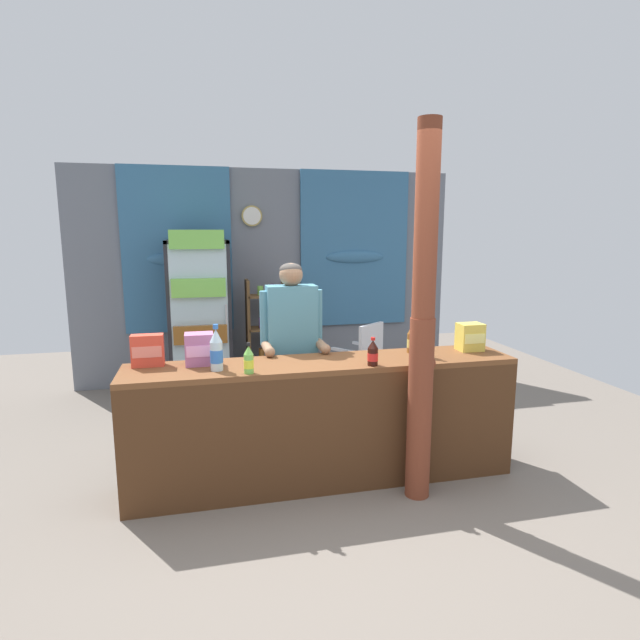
{
  "coord_description": "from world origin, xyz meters",
  "views": [
    {
      "loc": [
        -0.82,
        -3.14,
        1.87
      ],
      "look_at": [
        0.08,
        0.67,
        1.18
      ],
      "focal_mm": 28.31,
      "sensor_mm": 36.0,
      "label": 1
    }
  ],
  "objects_px": {
    "stall_counter": "(327,413)",
    "snack_box_wafer": "(199,349)",
    "soda_bottle_orange_soda": "(426,345)",
    "snack_box_crackers": "(148,350)",
    "soda_bottle_cola": "(373,354)",
    "drink_fridge": "(200,306)",
    "shopkeeper": "(292,337)",
    "timber_post": "(423,326)",
    "bottle_shelf_rack": "(267,332)",
    "soda_bottle_lime_soda": "(249,360)",
    "soda_bottle_water": "(216,351)",
    "snack_box_instant_noodle": "(470,337)",
    "soda_bottle_iced_tea": "(412,340)",
    "plastic_lawn_chair": "(362,355)"
  },
  "relations": [
    {
      "from": "soda_bottle_cola",
      "to": "snack_box_instant_noodle",
      "type": "bearing_deg",
      "value": 16.16
    },
    {
      "from": "plastic_lawn_chair",
      "to": "bottle_shelf_rack",
      "type": "bearing_deg",
      "value": 148.03
    },
    {
      "from": "shopkeeper",
      "to": "soda_bottle_lime_soda",
      "type": "xyz_separation_m",
      "value": [
        -0.41,
        -0.68,
        -0.0
      ]
    },
    {
      "from": "snack_box_wafer",
      "to": "shopkeeper",
      "type": "bearing_deg",
      "value": 26.68
    },
    {
      "from": "plastic_lawn_chair",
      "to": "snack_box_crackers",
      "type": "distance_m",
      "value": 2.75
    },
    {
      "from": "soda_bottle_orange_soda",
      "to": "snack_box_wafer",
      "type": "relative_size",
      "value": 0.97
    },
    {
      "from": "soda_bottle_cola",
      "to": "snack_box_crackers",
      "type": "height_order",
      "value": "snack_box_crackers"
    },
    {
      "from": "soda_bottle_water",
      "to": "snack_box_instant_noodle",
      "type": "xyz_separation_m",
      "value": [
        2.0,
        0.14,
        -0.03
      ]
    },
    {
      "from": "snack_box_crackers",
      "to": "soda_bottle_orange_soda",
      "type": "bearing_deg",
      "value": -6.2
    },
    {
      "from": "bottle_shelf_rack",
      "to": "snack_box_wafer",
      "type": "distance_m",
      "value": 2.47
    },
    {
      "from": "soda_bottle_orange_soda",
      "to": "snack_box_crackers",
      "type": "distance_m",
      "value": 2.03
    },
    {
      "from": "shopkeeper",
      "to": "soda_bottle_water",
      "type": "distance_m",
      "value": 0.83
    },
    {
      "from": "soda_bottle_water",
      "to": "snack_box_wafer",
      "type": "xyz_separation_m",
      "value": [
        -0.11,
        0.18,
        -0.02
      ]
    },
    {
      "from": "drink_fridge",
      "to": "soda_bottle_orange_soda",
      "type": "height_order",
      "value": "drink_fridge"
    },
    {
      "from": "shopkeeper",
      "to": "timber_post",
      "type": "bearing_deg",
      "value": -49.38
    },
    {
      "from": "stall_counter",
      "to": "snack_box_instant_noodle",
      "type": "bearing_deg",
      "value": 8.31
    },
    {
      "from": "stall_counter",
      "to": "soda_bottle_iced_tea",
      "type": "xyz_separation_m",
      "value": [
        0.73,
        0.21,
        0.46
      ]
    },
    {
      "from": "timber_post",
      "to": "snack_box_crackers",
      "type": "bearing_deg",
      "value": 163.53
    },
    {
      "from": "bottle_shelf_rack",
      "to": "soda_bottle_orange_soda",
      "type": "xyz_separation_m",
      "value": [
        0.89,
        -2.49,
        0.34
      ]
    },
    {
      "from": "soda_bottle_water",
      "to": "soda_bottle_orange_soda",
      "type": "height_order",
      "value": "soda_bottle_water"
    },
    {
      "from": "snack_box_crackers",
      "to": "snack_box_wafer",
      "type": "bearing_deg",
      "value": -6.58
    },
    {
      "from": "plastic_lawn_chair",
      "to": "soda_bottle_orange_soda",
      "type": "bearing_deg",
      "value": -93.19
    },
    {
      "from": "plastic_lawn_chair",
      "to": "soda_bottle_water",
      "type": "distance_m",
      "value": 2.56
    },
    {
      "from": "drink_fridge",
      "to": "soda_bottle_orange_soda",
      "type": "xyz_separation_m",
      "value": [
        1.66,
        -2.37,
        -0.01
      ]
    },
    {
      "from": "stall_counter",
      "to": "snack_box_crackers",
      "type": "distance_m",
      "value": 1.36
    },
    {
      "from": "soda_bottle_water",
      "to": "snack_box_crackers",
      "type": "xyz_separation_m",
      "value": [
        -0.47,
        0.22,
        -0.02
      ]
    },
    {
      "from": "snack_box_wafer",
      "to": "soda_bottle_lime_soda",
      "type": "bearing_deg",
      "value": -43.84
    },
    {
      "from": "soda_bottle_iced_tea",
      "to": "snack_box_wafer",
      "type": "xyz_separation_m",
      "value": [
        -1.62,
        0.01,
        0.01
      ]
    },
    {
      "from": "drink_fridge",
      "to": "snack_box_wafer",
      "type": "relative_size",
      "value": 8.25
    },
    {
      "from": "soda_bottle_cola",
      "to": "snack_box_wafer",
      "type": "distance_m",
      "value": 1.24
    },
    {
      "from": "soda_bottle_lime_soda",
      "to": "snack_box_crackers",
      "type": "xyz_separation_m",
      "value": [
        -0.68,
        0.35,
        0.02
      ]
    },
    {
      "from": "plastic_lawn_chair",
      "to": "drink_fridge",
      "type": "bearing_deg",
      "value": 164.3
    },
    {
      "from": "bottle_shelf_rack",
      "to": "soda_bottle_lime_soda",
      "type": "bearing_deg",
      "value": -99.7
    },
    {
      "from": "shopkeeper",
      "to": "soda_bottle_cola",
      "type": "bearing_deg",
      "value": -55.53
    },
    {
      "from": "soda_bottle_water",
      "to": "soda_bottle_lime_soda",
      "type": "bearing_deg",
      "value": -31.1
    },
    {
      "from": "timber_post",
      "to": "soda_bottle_orange_soda",
      "type": "bearing_deg",
      "value": 60.73
    },
    {
      "from": "soda_bottle_water",
      "to": "snack_box_instant_noodle",
      "type": "relative_size",
      "value": 1.47
    },
    {
      "from": "soda_bottle_lime_soda",
      "to": "snack_box_instant_noodle",
      "type": "height_order",
      "value": "snack_box_instant_noodle"
    },
    {
      "from": "shopkeeper",
      "to": "snack_box_crackers",
      "type": "distance_m",
      "value": 1.14
    },
    {
      "from": "drink_fridge",
      "to": "soda_bottle_iced_tea",
      "type": "height_order",
      "value": "drink_fridge"
    },
    {
      "from": "stall_counter",
      "to": "snack_box_wafer",
      "type": "xyz_separation_m",
      "value": [
        -0.89,
        0.22,
        0.48
      ]
    },
    {
      "from": "soda_bottle_cola",
      "to": "drink_fridge",
      "type": "bearing_deg",
      "value": 115.65
    },
    {
      "from": "plastic_lawn_chair",
      "to": "soda_bottle_cola",
      "type": "distance_m",
      "value": 2.14
    },
    {
      "from": "drink_fridge",
      "to": "snack_box_instant_noodle",
      "type": "bearing_deg",
      "value": -46.6
    },
    {
      "from": "timber_post",
      "to": "snack_box_crackers",
      "type": "relative_size",
      "value": 11.38
    },
    {
      "from": "timber_post",
      "to": "stall_counter",
      "type": "bearing_deg",
      "value": 154.61
    },
    {
      "from": "stall_counter",
      "to": "soda_bottle_water",
      "type": "relative_size",
      "value": 8.92
    },
    {
      "from": "shopkeeper",
      "to": "snack_box_instant_noodle",
      "type": "xyz_separation_m",
      "value": [
        1.38,
        -0.41,
        0.02
      ]
    },
    {
      "from": "soda_bottle_orange_soda",
      "to": "snack_box_instant_noodle",
      "type": "relative_size",
      "value": 1.01
    },
    {
      "from": "stall_counter",
      "to": "soda_bottle_lime_soda",
      "type": "xyz_separation_m",
      "value": [
        -0.57,
        -0.09,
        0.45
      ]
    }
  ]
}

